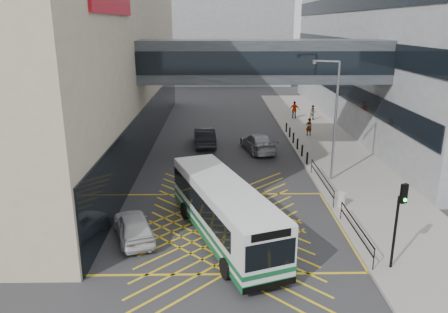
{
  "coord_description": "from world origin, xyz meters",
  "views": [
    {
      "loc": [
        -0.41,
        -20.63,
        10.13
      ],
      "look_at": [
        0.0,
        4.0,
        2.6
      ],
      "focal_mm": 35.0,
      "sensor_mm": 36.0,
      "label": 1
    }
  ],
  "objects_px": {
    "traffic_light": "(399,214)",
    "car_silver": "(258,142)",
    "pedestrian_c": "(294,110)",
    "street_lamp": "(333,114)",
    "pedestrian_b": "(313,113)",
    "litter_bin": "(341,199)",
    "car_dark": "(205,136)",
    "car_white": "(134,226)",
    "pedestrian_a": "(309,127)",
    "bus": "(223,209)"
  },
  "relations": [
    {
      "from": "bus",
      "to": "pedestrian_b",
      "type": "relative_size",
      "value": 6.46
    },
    {
      "from": "pedestrian_c",
      "to": "pedestrian_a",
      "type": "bearing_deg",
      "value": 108.25
    },
    {
      "from": "car_white",
      "to": "bus",
      "type": "bearing_deg",
      "value": 160.76
    },
    {
      "from": "traffic_light",
      "to": "pedestrian_b",
      "type": "relative_size",
      "value": 2.42
    },
    {
      "from": "bus",
      "to": "traffic_light",
      "type": "relative_size",
      "value": 2.67
    },
    {
      "from": "traffic_light",
      "to": "bus",
      "type": "bearing_deg",
      "value": 133.64
    },
    {
      "from": "bus",
      "to": "pedestrian_a",
      "type": "distance_m",
      "value": 21.48
    },
    {
      "from": "traffic_light",
      "to": "car_silver",
      "type": "bearing_deg",
      "value": 80.03
    },
    {
      "from": "car_silver",
      "to": "pedestrian_a",
      "type": "relative_size",
      "value": 3.12
    },
    {
      "from": "bus",
      "to": "street_lamp",
      "type": "height_order",
      "value": "street_lamp"
    },
    {
      "from": "car_dark",
      "to": "pedestrian_a",
      "type": "relative_size",
      "value": 3.18
    },
    {
      "from": "pedestrian_b",
      "to": "bus",
      "type": "bearing_deg",
      "value": -115.44
    },
    {
      "from": "bus",
      "to": "pedestrian_c",
      "type": "bearing_deg",
      "value": 53.72
    },
    {
      "from": "litter_bin",
      "to": "pedestrian_a",
      "type": "relative_size",
      "value": 0.52
    },
    {
      "from": "bus",
      "to": "street_lamp",
      "type": "xyz_separation_m",
      "value": [
        7.17,
        7.97,
        3.07
      ]
    },
    {
      "from": "pedestrian_b",
      "to": "car_silver",
      "type": "bearing_deg",
      "value": -126.16
    },
    {
      "from": "litter_bin",
      "to": "pedestrian_c",
      "type": "xyz_separation_m",
      "value": [
        1.47,
        24.13,
        0.52
      ]
    },
    {
      "from": "traffic_light",
      "to": "street_lamp",
      "type": "relative_size",
      "value": 0.5
    },
    {
      "from": "car_dark",
      "to": "traffic_light",
      "type": "relative_size",
      "value": 1.33
    },
    {
      "from": "car_white",
      "to": "street_lamp",
      "type": "relative_size",
      "value": 0.56
    },
    {
      "from": "traffic_light",
      "to": "litter_bin",
      "type": "height_order",
      "value": "traffic_light"
    },
    {
      "from": "pedestrian_a",
      "to": "car_silver",
      "type": "bearing_deg",
      "value": 29.91
    },
    {
      "from": "car_dark",
      "to": "car_silver",
      "type": "relative_size",
      "value": 1.02
    },
    {
      "from": "car_dark",
      "to": "street_lamp",
      "type": "bearing_deg",
      "value": 128.28
    },
    {
      "from": "bus",
      "to": "traffic_light",
      "type": "height_order",
      "value": "traffic_light"
    },
    {
      "from": "car_white",
      "to": "pedestrian_b",
      "type": "relative_size",
      "value": 2.73
    },
    {
      "from": "street_lamp",
      "to": "pedestrian_c",
      "type": "height_order",
      "value": "street_lamp"
    },
    {
      "from": "pedestrian_b",
      "to": "pedestrian_c",
      "type": "distance_m",
      "value": 2.08
    },
    {
      "from": "car_white",
      "to": "car_dark",
      "type": "bearing_deg",
      "value": -119.57
    },
    {
      "from": "car_white",
      "to": "traffic_light",
      "type": "xyz_separation_m",
      "value": [
        11.53,
        -3.16,
        1.97
      ]
    },
    {
      "from": "bus",
      "to": "traffic_light",
      "type": "xyz_separation_m",
      "value": [
        7.16,
        -3.18,
        1.15
      ]
    },
    {
      "from": "traffic_light",
      "to": "litter_bin",
      "type": "distance_m",
      "value": 6.91
    },
    {
      "from": "bus",
      "to": "car_dark",
      "type": "xyz_separation_m",
      "value": [
        -1.34,
        17.04,
        -0.72
      ]
    },
    {
      "from": "car_white",
      "to": "pedestrian_a",
      "type": "relative_size",
      "value": 2.71
    },
    {
      "from": "litter_bin",
      "to": "pedestrian_c",
      "type": "relative_size",
      "value": 0.45
    },
    {
      "from": "pedestrian_c",
      "to": "traffic_light",
      "type": "bearing_deg",
      "value": 106.15
    },
    {
      "from": "traffic_light",
      "to": "pedestrian_b",
      "type": "distance_m",
      "value": 29.91
    },
    {
      "from": "bus",
      "to": "street_lamp",
      "type": "distance_m",
      "value": 11.15
    },
    {
      "from": "traffic_light",
      "to": "car_dark",
      "type": "bearing_deg",
      "value": 90.4
    },
    {
      "from": "street_lamp",
      "to": "pedestrian_b",
      "type": "bearing_deg",
      "value": 101.41
    },
    {
      "from": "car_dark",
      "to": "pedestrian_b",
      "type": "xyz_separation_m",
      "value": [
        11.4,
        9.5,
        0.16
      ]
    },
    {
      "from": "bus",
      "to": "car_silver",
      "type": "xyz_separation_m",
      "value": [
        3.11,
        15.19,
        -0.74
      ]
    },
    {
      "from": "bus",
      "to": "pedestrian_b",
      "type": "bearing_deg",
      "value": 49.61
    },
    {
      "from": "traffic_light",
      "to": "pedestrian_c",
      "type": "relative_size",
      "value": 2.06
    },
    {
      "from": "car_dark",
      "to": "litter_bin",
      "type": "xyz_separation_m",
      "value": [
        8.09,
        -13.65,
        -0.22
      ]
    },
    {
      "from": "bus",
      "to": "pedestrian_b",
      "type": "height_order",
      "value": "bus"
    },
    {
      "from": "traffic_light",
      "to": "car_white",
      "type": "bearing_deg",
      "value": 142.27
    },
    {
      "from": "car_white",
      "to": "pedestrian_a",
      "type": "xyz_separation_m",
      "value": [
        12.61,
        19.86,
        0.27
      ]
    },
    {
      "from": "car_dark",
      "to": "pedestrian_a",
      "type": "distance_m",
      "value": 9.98
    },
    {
      "from": "car_dark",
      "to": "traffic_light",
      "type": "distance_m",
      "value": 22.02
    }
  ]
}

